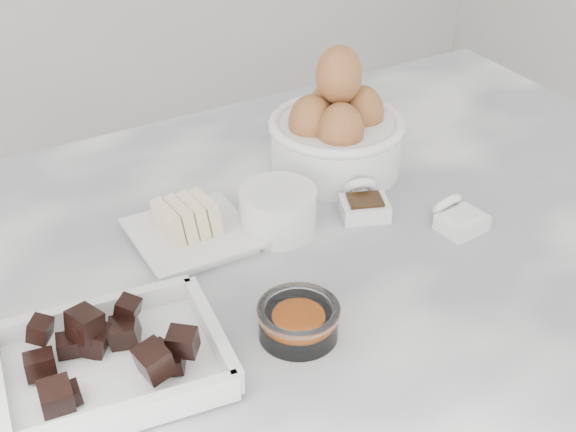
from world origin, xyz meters
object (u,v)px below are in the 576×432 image
object	(u,v)px
chocolate_dish	(110,358)
egg_bowl	(336,131)
zest_bowl	(298,320)
sugar_ramekin	(278,209)
vanilla_spoon	(363,203)
salt_spoon	(458,217)
honey_bowl	(276,221)
butter_plate	(190,228)

from	to	relation	value
chocolate_dish	egg_bowl	distance (m)	0.45
zest_bowl	sugar_ramekin	bearing A→B (deg)	67.05
vanilla_spoon	salt_spoon	world-z (taller)	vanilla_spoon
sugar_ramekin	chocolate_dish	bearing A→B (deg)	-151.69
honey_bowl	butter_plate	bearing A→B (deg)	160.97
chocolate_dish	honey_bowl	bearing A→B (deg)	28.09
sugar_ramekin	egg_bowl	xyz separation A→B (m)	(0.14, 0.09, 0.03)
egg_bowl	butter_plate	bearing A→B (deg)	-165.32
egg_bowl	sugar_ramekin	bearing A→B (deg)	-146.54
honey_bowl	zest_bowl	xyz separation A→B (m)	(-0.07, -0.17, 0.00)
zest_bowl	salt_spoon	size ratio (longest dim) A/B	1.21
sugar_ramekin	zest_bowl	distance (m)	0.19
zest_bowl	salt_spoon	xyz separation A→B (m)	(0.26, 0.07, -0.01)
butter_plate	egg_bowl	world-z (taller)	egg_bowl
sugar_ramekin	egg_bowl	bearing A→B (deg)	33.46
chocolate_dish	sugar_ramekin	world-z (taller)	chocolate_dish
butter_plate	egg_bowl	xyz separation A→B (m)	(0.24, 0.06, 0.04)
egg_bowl	zest_bowl	size ratio (longest dim) A/B	2.14
sugar_ramekin	zest_bowl	xyz separation A→B (m)	(-0.07, -0.17, -0.01)
sugar_ramekin	honey_bowl	size ratio (longest dim) A/B	1.26
salt_spoon	butter_plate	bearing A→B (deg)	155.91
honey_bowl	vanilla_spoon	distance (m)	0.12
egg_bowl	salt_spoon	size ratio (longest dim) A/B	2.59
sugar_ramekin	honey_bowl	world-z (taller)	sugar_ramekin
chocolate_dish	honey_bowl	distance (m)	0.28
sugar_ramekin	honey_bowl	bearing A→B (deg)	-143.00
zest_bowl	salt_spoon	distance (m)	0.27
sugar_ramekin	salt_spoon	world-z (taller)	sugar_ramekin
egg_bowl	vanilla_spoon	xyz separation A→B (m)	(-0.03, -0.11, -0.04)
honey_bowl	salt_spoon	size ratio (longest dim) A/B	1.04
butter_plate	vanilla_spoon	world-z (taller)	butter_plate
zest_bowl	salt_spoon	world-z (taller)	salt_spoon
chocolate_dish	honey_bowl	world-z (taller)	chocolate_dish
butter_plate	zest_bowl	world-z (taller)	butter_plate
chocolate_dish	salt_spoon	world-z (taller)	chocolate_dish
butter_plate	zest_bowl	bearing A→B (deg)	-82.11
chocolate_dish	sugar_ramekin	size ratio (longest dim) A/B	2.51
salt_spoon	vanilla_spoon	bearing A→B (deg)	134.26
chocolate_dish	butter_plate	size ratio (longest dim) A/B	1.71
chocolate_dish	vanilla_spoon	size ratio (longest dim) A/B	2.78
sugar_ramekin	zest_bowl	bearing A→B (deg)	-112.95
sugar_ramekin	salt_spoon	size ratio (longest dim) A/B	1.31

